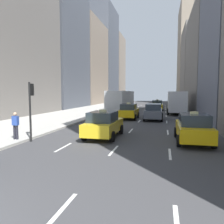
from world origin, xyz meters
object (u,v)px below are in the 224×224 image
pedestrian_mid_block (15,124)px  traffic_light_pole (31,102)px  taxi_lead (104,124)px  taxi_third (129,111)px  taxi_second (157,105)px  taxi_fourth (193,128)px  city_bus (121,100)px  box_truck (176,102)px  sedan_black_near (154,112)px

pedestrian_mid_block → traffic_light_pole: 1.63m
taxi_lead → taxi_third: (0.00, 10.70, 0.00)m
taxi_second → taxi_fourth: 24.37m
city_bus → pedestrian_mid_block: (-2.00, -23.19, -0.72)m
taxi_second → city_bus: bearing=-149.5°
traffic_light_pole → city_bus: bearing=87.2°
pedestrian_mid_block → traffic_light_pole: bearing=21.3°
taxi_lead → taxi_fourth: same height
taxi_second → pedestrian_mid_block: size_ratio=2.67×
taxi_second → pedestrian_mid_block: 27.57m
box_truck → traffic_light_pole: 22.75m
pedestrian_mid_block → taxi_third: bearing=70.0°
taxi_second → sedan_black_near: 13.62m
taxi_third → box_truck: size_ratio=0.52×
taxi_lead → taxi_fourth: bearing=-2.8°
taxi_third → taxi_fourth: 12.32m
taxi_third → box_truck: box_truck is taller
taxi_fourth → traffic_light_pole: size_ratio=1.22×
traffic_light_pole → taxi_third: bearing=73.0°
city_bus → box_truck: 8.70m
sedan_black_near → box_truck: 8.61m
sedan_black_near → pedestrian_mid_block: bearing=-120.6°
taxi_second → traffic_light_pole: size_ratio=1.22×
traffic_light_pole → taxi_second: bearing=75.5°
taxi_lead → pedestrian_mid_block: 5.45m
sedan_black_near → city_bus: bearing=118.5°
taxi_lead → traffic_light_pole: (-3.95, -2.22, 1.53)m
taxi_lead → box_truck: box_truck is taller
taxi_fourth → box_truck: size_ratio=0.52×
taxi_lead → taxi_fourth: 5.61m
pedestrian_mid_block → traffic_light_pole: (0.86, 0.34, 1.34)m
city_bus → taxi_lead: bearing=-82.2°
city_bus → pedestrian_mid_block: 23.29m
taxi_lead → traffic_light_pole: size_ratio=1.22×
taxi_fourth → city_bus: size_ratio=0.38×
city_bus → box_truck: bearing=-14.8°
taxi_second → box_truck: bearing=-63.1°
taxi_third → sedan_black_near: taxi_third is taller
box_truck → city_bus: bearing=165.2°
taxi_lead → taxi_fourth: (5.60, -0.27, 0.00)m
city_bus → taxi_third: bearing=-74.2°
taxi_lead → traffic_light_pole: 4.78m
city_bus → traffic_light_pole: traffic_light_pole is taller
taxi_third → pedestrian_mid_block: (-4.81, -13.25, 0.19)m
sedan_black_near → city_bus: size_ratio=0.41×
taxi_second → taxi_third: (-2.80, -13.24, 0.00)m
taxi_third → sedan_black_near: 2.83m
taxi_lead → taxi_second: bearing=83.3°
taxi_fourth → city_bus: city_bus is taller
taxi_second → taxi_third: size_ratio=1.00×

